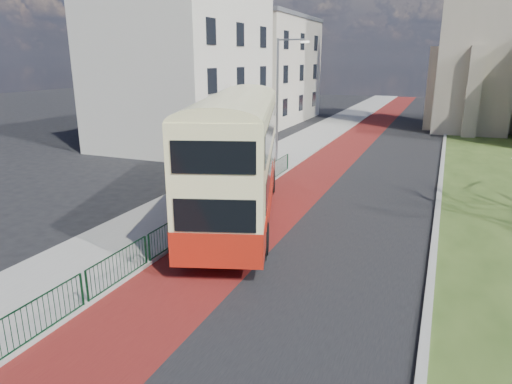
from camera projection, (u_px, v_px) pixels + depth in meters
The scene contains 11 objects.
ground at pixel (212, 293), 13.84m from camera, with size 160.00×160.00×0.00m, color black.
road_carriageway at pixel (369, 163), 31.02m from camera, with size 9.00×120.00×0.01m, color black.
bus_lane at pixel (330, 160), 32.01m from camera, with size 3.40×120.00×0.01m, color #591414.
pavement_west at pixel (279, 155), 33.40m from camera, with size 4.00×120.00×0.12m, color gray.
kerb_west at pixel (306, 157), 32.66m from camera, with size 0.25×120.00×0.13m, color #999993.
kerb_east at pixel (442, 162), 31.08m from camera, with size 0.25×80.00×0.13m, color #999993.
pedestrian_railing at pixel (193, 222), 18.32m from camera, with size 0.07×24.00×1.12m.
street_block_near at pixel (184, 63), 36.67m from camera, with size 10.30×14.30×13.00m.
street_block_far at pixel (259, 69), 51.07m from camera, with size 10.30×16.30×11.50m.
streetlamp at pixel (279, 94), 30.11m from camera, with size 2.13×0.18×8.00m.
bus at pixel (237, 152), 19.52m from camera, with size 6.82×12.92×5.29m.
Camera 1 is at (5.99, -10.96, 6.84)m, focal length 32.00 mm.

